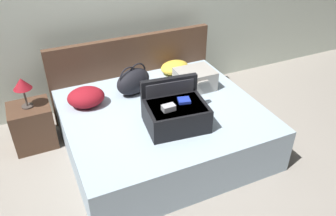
{
  "coord_description": "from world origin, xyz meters",
  "views": [
    {
      "loc": [
        -1.2,
        -2.35,
        2.48
      ],
      "look_at": [
        0.0,
        0.27,
        0.59
      ],
      "focal_mm": 36.51,
      "sensor_mm": 36.0,
      "label": 1
    }
  ],
  "objects_px": {
    "bed": "(163,128)",
    "hard_case_medium": "(195,79)",
    "table_lamp": "(22,85)",
    "hard_case_large": "(176,112)",
    "pillow_center_head": "(86,97)",
    "pillow_near_headboard": "(175,67)",
    "duffel_bag": "(133,81)",
    "nightstand": "(33,126)"
  },
  "relations": [
    {
      "from": "pillow_center_head",
      "to": "hard_case_medium",
      "type": "bearing_deg",
      "value": -6.74
    },
    {
      "from": "duffel_bag",
      "to": "pillow_center_head",
      "type": "xyz_separation_m",
      "value": [
        -0.55,
        -0.04,
        -0.05
      ]
    },
    {
      "from": "hard_case_large",
      "to": "table_lamp",
      "type": "xyz_separation_m",
      "value": [
        -1.3,
        0.94,
        0.12
      ]
    },
    {
      "from": "bed",
      "to": "hard_case_medium",
      "type": "bearing_deg",
      "value": 27.16
    },
    {
      "from": "hard_case_large",
      "to": "pillow_center_head",
      "type": "distance_m",
      "value": 1.01
    },
    {
      "from": "hard_case_medium",
      "to": "pillow_near_headboard",
      "type": "bearing_deg",
      "value": 96.09
    },
    {
      "from": "pillow_near_headboard",
      "to": "bed",
      "type": "bearing_deg",
      "value": -123.89
    },
    {
      "from": "bed",
      "to": "pillow_center_head",
      "type": "relative_size",
      "value": 5.15
    },
    {
      "from": "pillow_center_head",
      "to": "nightstand",
      "type": "xyz_separation_m",
      "value": [
        -0.59,
        0.23,
        -0.35
      ]
    },
    {
      "from": "table_lamp",
      "to": "bed",
      "type": "bearing_deg",
      "value": -26.47
    },
    {
      "from": "pillow_near_headboard",
      "to": "table_lamp",
      "type": "height_order",
      "value": "table_lamp"
    },
    {
      "from": "duffel_bag",
      "to": "hard_case_large",
      "type": "bearing_deg",
      "value": -77.77
    },
    {
      "from": "duffel_bag",
      "to": "pillow_near_headboard",
      "type": "xyz_separation_m",
      "value": [
        0.64,
        0.26,
        -0.08
      ]
    },
    {
      "from": "bed",
      "to": "pillow_near_headboard",
      "type": "height_order",
      "value": "pillow_near_headboard"
    },
    {
      "from": "bed",
      "to": "nightstand",
      "type": "bearing_deg",
      "value": 153.53
    },
    {
      "from": "hard_case_large",
      "to": "table_lamp",
      "type": "distance_m",
      "value": 1.61
    },
    {
      "from": "pillow_near_headboard",
      "to": "nightstand",
      "type": "bearing_deg",
      "value": -177.64
    },
    {
      "from": "duffel_bag",
      "to": "table_lamp",
      "type": "relative_size",
      "value": 1.41
    },
    {
      "from": "table_lamp",
      "to": "hard_case_medium",
      "type": "bearing_deg",
      "value": -11.63
    },
    {
      "from": "pillow_center_head",
      "to": "pillow_near_headboard",
      "type": "bearing_deg",
      "value": 14.26
    },
    {
      "from": "duffel_bag",
      "to": "pillow_center_head",
      "type": "relative_size",
      "value": 1.23
    },
    {
      "from": "bed",
      "to": "hard_case_large",
      "type": "distance_m",
      "value": 0.49
    },
    {
      "from": "bed",
      "to": "table_lamp",
      "type": "relative_size",
      "value": 5.93
    },
    {
      "from": "duffel_bag",
      "to": "table_lamp",
      "type": "xyz_separation_m",
      "value": [
        -1.13,
        0.19,
        0.12
      ]
    },
    {
      "from": "bed",
      "to": "table_lamp",
      "type": "bearing_deg",
      "value": 153.53
    },
    {
      "from": "hard_case_medium",
      "to": "pillow_center_head",
      "type": "relative_size",
      "value": 1.08
    },
    {
      "from": "bed",
      "to": "nightstand",
      "type": "distance_m",
      "value": 1.44
    },
    {
      "from": "hard_case_large",
      "to": "duffel_bag",
      "type": "bearing_deg",
      "value": 108.72
    },
    {
      "from": "duffel_bag",
      "to": "table_lamp",
      "type": "bearing_deg",
      "value": 170.63
    },
    {
      "from": "pillow_near_headboard",
      "to": "pillow_center_head",
      "type": "relative_size",
      "value": 0.95
    },
    {
      "from": "hard_case_medium",
      "to": "pillow_near_headboard",
      "type": "distance_m",
      "value": 0.45
    },
    {
      "from": "hard_case_medium",
      "to": "duffel_bag",
      "type": "relative_size",
      "value": 0.88
    },
    {
      "from": "bed",
      "to": "table_lamp",
      "type": "xyz_separation_m",
      "value": [
        -1.29,
        0.64,
        0.52
      ]
    },
    {
      "from": "duffel_bag",
      "to": "pillow_near_headboard",
      "type": "bearing_deg",
      "value": 22.2
    },
    {
      "from": "hard_case_large",
      "to": "hard_case_medium",
      "type": "distance_m",
      "value": 0.77
    },
    {
      "from": "bed",
      "to": "nightstand",
      "type": "xyz_separation_m",
      "value": [
        -1.29,
        0.64,
        0.0
      ]
    },
    {
      "from": "pillow_near_headboard",
      "to": "nightstand",
      "type": "relative_size",
      "value": 0.74
    },
    {
      "from": "pillow_center_head",
      "to": "duffel_bag",
      "type": "bearing_deg",
      "value": 4.3
    },
    {
      "from": "bed",
      "to": "pillow_center_head",
      "type": "distance_m",
      "value": 0.89
    },
    {
      "from": "hard_case_large",
      "to": "pillow_near_headboard",
      "type": "xyz_separation_m",
      "value": [
        0.47,
        1.01,
        -0.07
      ]
    },
    {
      "from": "hard_case_large",
      "to": "table_lamp",
      "type": "relative_size",
      "value": 1.83
    },
    {
      "from": "nightstand",
      "to": "table_lamp",
      "type": "relative_size",
      "value": 1.47
    }
  ]
}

